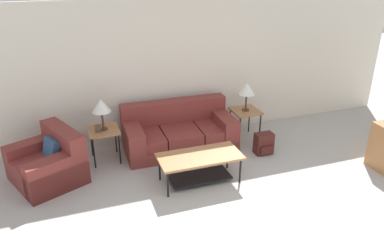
{
  "coord_description": "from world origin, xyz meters",
  "views": [
    {
      "loc": [
        -2.03,
        -2.8,
        3.21
      ],
      "look_at": [
        -0.23,
        2.43,
        0.8
      ],
      "focal_mm": 35.0,
      "sensor_mm": 36.0,
      "label": 1
    }
  ],
  "objects_px": {
    "table_lamp_right": "(247,89)",
    "backpack": "(264,144)",
    "couch": "(179,133)",
    "armchair": "(49,163)",
    "table_lamp_left": "(101,106)",
    "side_table_left": "(104,133)",
    "side_table_right": "(245,113)",
    "coffee_table": "(200,162)"
  },
  "relations": [
    {
      "from": "couch",
      "to": "coffee_table",
      "type": "bearing_deg",
      "value": -91.4
    },
    {
      "from": "side_table_left",
      "to": "coffee_table",
      "type": "bearing_deg",
      "value": -42.26
    },
    {
      "from": "table_lamp_right",
      "to": "coffee_table",
      "type": "bearing_deg",
      "value": -138.98
    },
    {
      "from": "armchair",
      "to": "side_table_left",
      "type": "height_order",
      "value": "armchair"
    },
    {
      "from": "couch",
      "to": "table_lamp_right",
      "type": "height_order",
      "value": "table_lamp_right"
    },
    {
      "from": "table_lamp_right",
      "to": "backpack",
      "type": "height_order",
      "value": "table_lamp_right"
    },
    {
      "from": "coffee_table",
      "to": "table_lamp_left",
      "type": "xyz_separation_m",
      "value": [
        -1.28,
        1.17,
        0.65
      ]
    },
    {
      "from": "side_table_left",
      "to": "table_lamp_left",
      "type": "xyz_separation_m",
      "value": [
        0.0,
        -0.0,
        0.48
      ]
    },
    {
      "from": "side_table_left",
      "to": "couch",
      "type": "bearing_deg",
      "value": 1.01
    },
    {
      "from": "side_table_right",
      "to": "backpack",
      "type": "height_order",
      "value": "side_table_right"
    },
    {
      "from": "couch",
      "to": "armchair",
      "type": "relative_size",
      "value": 1.49
    },
    {
      "from": "couch",
      "to": "side_table_left",
      "type": "bearing_deg",
      "value": -178.99
    },
    {
      "from": "side_table_left",
      "to": "backpack",
      "type": "height_order",
      "value": "side_table_left"
    },
    {
      "from": "couch",
      "to": "side_table_left",
      "type": "xyz_separation_m",
      "value": [
        -1.31,
        -0.02,
        0.22
      ]
    },
    {
      "from": "side_table_left",
      "to": "backpack",
      "type": "xyz_separation_m",
      "value": [
        2.67,
        -0.68,
        -0.33
      ]
    },
    {
      "from": "coffee_table",
      "to": "table_lamp_right",
      "type": "height_order",
      "value": "table_lamp_right"
    },
    {
      "from": "side_table_left",
      "to": "table_lamp_left",
      "type": "distance_m",
      "value": 0.48
    },
    {
      "from": "coffee_table",
      "to": "side_table_left",
      "type": "distance_m",
      "value": 1.74
    },
    {
      "from": "table_lamp_right",
      "to": "backpack",
      "type": "xyz_separation_m",
      "value": [
        0.05,
        -0.68,
        -0.81
      ]
    },
    {
      "from": "coffee_table",
      "to": "backpack",
      "type": "relative_size",
      "value": 3.31
    },
    {
      "from": "side_table_left",
      "to": "armchair",
      "type": "bearing_deg",
      "value": -158.47
    },
    {
      "from": "armchair",
      "to": "backpack",
      "type": "xyz_separation_m",
      "value": [
        3.57,
        -0.32,
        -0.1
      ]
    },
    {
      "from": "side_table_right",
      "to": "table_lamp_right",
      "type": "relative_size",
      "value": 1.07
    },
    {
      "from": "armchair",
      "to": "side_table_right",
      "type": "distance_m",
      "value": 3.55
    },
    {
      "from": "side_table_right",
      "to": "coffee_table",
      "type": "bearing_deg",
      "value": -138.98
    },
    {
      "from": "coffee_table",
      "to": "side_table_left",
      "type": "bearing_deg",
      "value": 137.74
    },
    {
      "from": "couch",
      "to": "backpack",
      "type": "relative_size",
      "value": 5.12
    },
    {
      "from": "armchair",
      "to": "backpack",
      "type": "distance_m",
      "value": 3.59
    },
    {
      "from": "couch",
      "to": "backpack",
      "type": "xyz_separation_m",
      "value": [
        1.36,
        -0.7,
        -0.11
      ]
    },
    {
      "from": "armchair",
      "to": "table_lamp_left",
      "type": "distance_m",
      "value": 1.2
    },
    {
      "from": "side_table_right",
      "to": "table_lamp_right",
      "type": "distance_m",
      "value": 0.48
    },
    {
      "from": "side_table_right",
      "to": "table_lamp_left",
      "type": "height_order",
      "value": "table_lamp_left"
    },
    {
      "from": "table_lamp_right",
      "to": "backpack",
      "type": "bearing_deg",
      "value": -86.04
    },
    {
      "from": "couch",
      "to": "side_table_right",
      "type": "bearing_deg",
      "value": -1.01
    },
    {
      "from": "table_lamp_left",
      "to": "table_lamp_right",
      "type": "relative_size",
      "value": 1.0
    },
    {
      "from": "armchair",
      "to": "table_lamp_left",
      "type": "bearing_deg",
      "value": 21.53
    },
    {
      "from": "table_lamp_left",
      "to": "side_table_left",
      "type": "bearing_deg",
      "value": 90.0
    },
    {
      "from": "armchair",
      "to": "table_lamp_right",
      "type": "bearing_deg",
      "value": 5.75
    },
    {
      "from": "armchair",
      "to": "backpack",
      "type": "height_order",
      "value": "armchair"
    },
    {
      "from": "couch",
      "to": "side_table_right",
      "type": "height_order",
      "value": "couch"
    },
    {
      "from": "coffee_table",
      "to": "backpack",
      "type": "height_order",
      "value": "coffee_table"
    },
    {
      "from": "armchair",
      "to": "side_table_right",
      "type": "height_order",
      "value": "armchair"
    }
  ]
}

